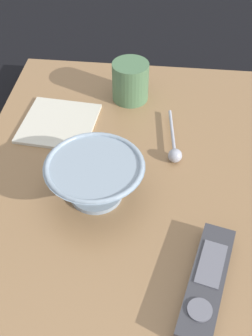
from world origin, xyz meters
The scene contains 7 objects.
ground_plane centered at (0.00, 0.00, 0.00)m, with size 6.00×6.00×0.00m, color black.
table centered at (0.00, 0.00, 0.02)m, with size 0.66×0.52×0.04m.
cereal_bowl centered at (0.07, -0.04, 0.08)m, with size 0.16×0.16×0.07m.
coffee_mug centered at (-0.20, -0.01, 0.08)m, with size 0.07×0.07×0.08m.
teaspoon centered at (-0.04, 0.09, 0.05)m, with size 0.14×0.03×0.03m.
tv_remote_near centered at (0.22, 0.14, 0.06)m, with size 0.18×0.09×0.03m.
folded_napkin centered at (-0.10, -0.14, 0.05)m, with size 0.15×0.15×0.01m.
Camera 1 is at (0.51, 0.06, 0.56)m, focal length 45.12 mm.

